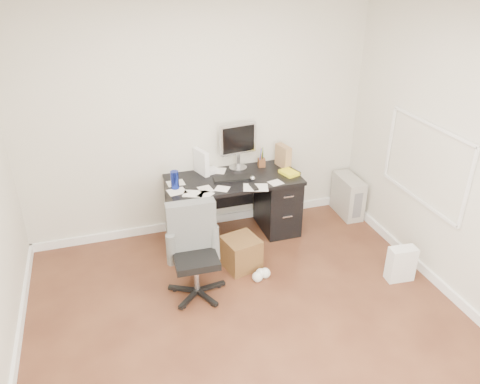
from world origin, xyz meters
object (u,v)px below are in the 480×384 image
Objects in this scene: pc_tower at (348,196)px; wicker_basket at (241,253)px; keyboard at (233,178)px; desk at (234,205)px; office_chair at (195,254)px; lcd_monitor at (238,146)px.

wicker_basket is at bearing -156.00° from pc_tower.
wicker_basket is at bearing -94.12° from keyboard.
keyboard is 0.85m from wicker_basket.
desk is at bearing 66.07° from keyboard.
office_chair is 0.70m from wicker_basket.
desk is 3.45× the size of keyboard.
pc_tower is (2.20, 0.98, -0.22)m from office_chair.
lcd_monitor is 1.30× the size of keyboard.
office_chair is (-0.65, -0.91, -0.29)m from keyboard.
desk reaches higher than pc_tower.
keyboard is 0.85× the size of pc_tower.
desk is 1.58× the size of office_chair.
office_chair reaches higher than pc_tower.
office_chair is 2.75× the size of wicker_basket.
office_chair is 1.86× the size of pc_tower.
lcd_monitor is 0.40m from keyboard.
lcd_monitor is at bearing 66.39° from keyboard.
lcd_monitor reaches higher than office_chair.
lcd_monitor is 0.59× the size of office_chair.
pc_tower is at bearing 7.42° from keyboard.
keyboard is 0.46× the size of office_chair.
lcd_monitor is 1.62m from pc_tower.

